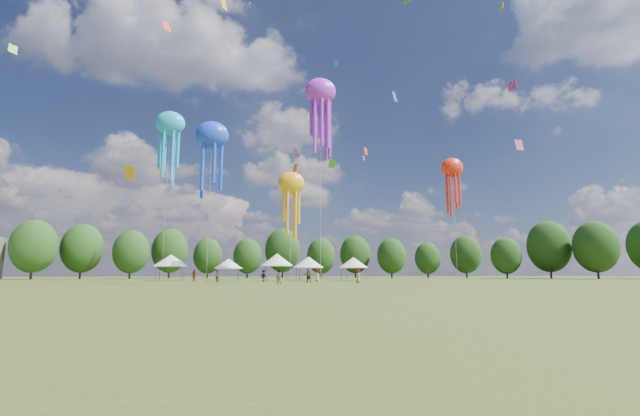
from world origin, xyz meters
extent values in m
plane|color=#384416|center=(0.00, 0.00, 0.00)|extent=(300.00, 300.00, 0.00)
imported|color=gray|center=(-3.96, 32.67, 0.77)|extent=(0.90, 0.80, 1.54)
imported|color=gray|center=(3.60, 47.54, 0.86)|extent=(0.83, 0.99, 1.72)
imported|color=gray|center=(10.19, 48.08, 0.77)|extent=(0.69, 0.82, 1.53)
imported|color=gray|center=(-4.55, 46.00, 0.82)|extent=(1.22, 1.04, 1.63)
imported|color=gray|center=(-14.44, 50.30, 0.86)|extent=(1.09, 0.82, 1.73)
imported|color=gray|center=(0.73, 39.15, 0.94)|extent=(1.79, 0.74, 1.87)
imported|color=gray|center=(-11.03, 44.93, 0.83)|extent=(0.41, 0.61, 1.65)
imported|color=gray|center=(6.70, 36.87, 0.83)|extent=(0.53, 0.82, 1.66)
cylinder|color=#47474C|center=(-20.64, 55.81, 1.12)|extent=(0.08, 0.08, 2.24)
cylinder|color=#47474C|center=(-20.64, 59.66, 1.12)|extent=(0.08, 0.08, 2.24)
cylinder|color=#47474C|center=(-16.79, 55.81, 1.12)|extent=(0.08, 0.08, 2.24)
cylinder|color=#47474C|center=(-16.79, 59.66, 1.12)|extent=(0.08, 0.08, 2.24)
cube|color=white|center=(-18.72, 57.74, 2.29)|extent=(4.25, 4.25, 0.10)
cone|color=white|center=(-18.72, 57.74, 3.31)|extent=(5.52, 5.52, 1.92)
cylinder|color=#47474C|center=(-11.05, 53.22, 0.93)|extent=(0.08, 0.08, 1.85)
cylinder|color=#47474C|center=(-11.05, 56.35, 0.93)|extent=(0.08, 0.08, 1.85)
cylinder|color=#47474C|center=(-7.93, 53.22, 0.93)|extent=(0.08, 0.08, 1.85)
cylinder|color=#47474C|center=(-7.93, 56.35, 0.93)|extent=(0.08, 0.08, 1.85)
cube|color=white|center=(-9.49, 54.78, 1.90)|extent=(3.53, 3.53, 0.10)
cone|color=white|center=(-9.49, 54.78, 2.75)|extent=(4.59, 4.59, 1.59)
cylinder|color=#47474C|center=(-3.67, 51.15, 1.15)|extent=(0.08, 0.08, 2.29)
cylinder|color=#47474C|center=(-3.67, 54.80, 1.15)|extent=(0.08, 0.08, 2.29)
cylinder|color=#47474C|center=(-0.03, 51.15, 1.15)|extent=(0.08, 0.08, 2.29)
cylinder|color=#47474C|center=(-0.03, 54.80, 1.15)|extent=(0.08, 0.08, 2.29)
cube|color=white|center=(-1.85, 52.98, 2.34)|extent=(4.04, 4.04, 0.10)
cone|color=white|center=(-1.85, 52.98, 3.38)|extent=(5.26, 5.26, 1.97)
cylinder|color=#47474C|center=(1.25, 49.36, 1.00)|extent=(0.08, 0.08, 2.00)
cylinder|color=#47474C|center=(1.25, 52.73, 1.00)|extent=(0.08, 0.08, 2.00)
cylinder|color=#47474C|center=(4.62, 49.36, 1.00)|extent=(0.08, 0.08, 2.00)
cylinder|color=#47474C|center=(4.62, 52.73, 1.00)|extent=(0.08, 0.08, 2.00)
cube|color=white|center=(2.93, 51.04, 2.05)|extent=(3.77, 3.77, 0.10)
cone|color=white|center=(2.93, 51.04, 2.96)|extent=(4.90, 4.90, 1.71)
cylinder|color=#47474C|center=(9.62, 52.52, 1.03)|extent=(0.08, 0.08, 2.06)
cylinder|color=#47474C|center=(9.62, 55.91, 1.03)|extent=(0.08, 0.08, 2.06)
cylinder|color=#47474C|center=(13.01, 52.52, 1.03)|extent=(0.08, 0.08, 2.06)
cylinder|color=#47474C|center=(13.01, 55.91, 1.03)|extent=(0.08, 0.08, 2.06)
cube|color=white|center=(11.31, 54.22, 2.11)|extent=(3.79, 3.79, 0.10)
cone|color=white|center=(11.31, 54.22, 3.04)|extent=(4.93, 4.93, 1.77)
ellipsoid|color=blue|center=(-11.99, 36.24, 18.02)|extent=(3.99, 2.80, 3.39)
cylinder|color=beige|center=(-11.99, 36.24, 9.01)|extent=(0.03, 0.03, 18.02)
ellipsoid|color=#BC33E3|center=(3.05, 42.64, 28.00)|extent=(4.67, 3.27, 3.97)
cylinder|color=beige|center=(3.05, 42.64, 14.00)|extent=(0.03, 0.03, 28.00)
ellipsoid|color=#FC2A16|center=(19.89, 35.54, 15.46)|extent=(3.14, 2.19, 2.67)
cylinder|color=beige|center=(19.89, 35.54, 7.73)|extent=(0.03, 0.03, 15.46)
ellipsoid|color=#1BA8ED|center=(-18.72, 48.61, 23.46)|extent=(4.29, 3.01, 3.65)
cylinder|color=beige|center=(-18.72, 48.61, 11.73)|extent=(0.03, 0.03, 23.46)
ellipsoid|color=#FFB01A|center=(-3.01, 30.16, 11.13)|extent=(2.97, 2.08, 2.52)
cylinder|color=beige|center=(-3.01, 30.16, 5.57)|extent=(0.03, 0.03, 11.13)
cube|color=#1BA8ED|center=(4.40, 38.87, 30.57)|extent=(0.49, 0.84, 1.07)
cube|color=#D94087|center=(3.29, 65.72, 25.08)|extent=(1.00, 1.57, 1.85)
cube|color=#BC33E3|center=(17.93, 67.56, 25.41)|extent=(0.73, 0.60, 1.07)
cube|color=#FC2A16|center=(-18.30, 37.50, 32.51)|extent=(1.10, 0.97, 1.40)
cube|color=orange|center=(0.45, 49.71, 17.78)|extent=(0.67, 1.34, 1.70)
cube|color=#1BA8ED|center=(-7.38, 58.15, 51.11)|extent=(0.66, 0.96, 0.99)
cube|color=#D94087|center=(28.44, 33.22, 27.06)|extent=(0.77, 1.42, 1.68)
cube|color=orange|center=(-11.19, 32.64, 33.70)|extent=(1.10, 1.71, 2.29)
cube|color=#FFB01A|center=(-23.76, 73.61, 22.69)|extent=(1.51, 1.49, 2.37)
cube|color=#4BCE22|center=(-36.04, 39.30, 28.21)|extent=(0.88, 1.00, 1.30)
cube|color=blue|center=(15.87, 45.13, 29.42)|extent=(1.46, 1.08, 2.01)
cube|color=#D94087|center=(38.74, 45.77, 23.02)|extent=(1.61, 0.44, 2.01)
cube|color=#FC2A16|center=(19.00, 69.32, 27.49)|extent=(1.21, 0.88, 1.78)
cube|color=orange|center=(21.26, 24.90, 32.53)|extent=(0.23, 0.73, 0.92)
cube|color=#FFB01A|center=(-25.47, 55.48, 17.18)|extent=(1.82, 1.56, 2.15)
cube|color=#4BCE22|center=(5.82, 46.90, 18.12)|extent=(1.08, 0.66, 1.44)
cylinder|color=#38281C|center=(-47.17, 78.19, 1.68)|extent=(0.44, 0.44, 3.36)
ellipsoid|color=#204015|center=(-47.17, 78.19, 6.51)|extent=(8.40, 8.40, 10.51)
cylinder|color=#38281C|center=(-40.68, 85.49, 1.71)|extent=(0.44, 0.44, 3.41)
ellipsoid|color=#204015|center=(-40.68, 85.49, 6.61)|extent=(8.53, 8.53, 10.66)
cylinder|color=#38281C|center=(-30.60, 85.02, 1.53)|extent=(0.44, 0.44, 3.07)
ellipsoid|color=#204015|center=(-30.60, 85.02, 5.94)|extent=(7.66, 7.66, 9.58)
cylinder|color=#38281C|center=(-23.51, 93.33, 1.72)|extent=(0.44, 0.44, 3.43)
ellipsoid|color=#204015|center=(-23.51, 93.33, 6.65)|extent=(8.58, 8.58, 10.73)
cylinder|color=#38281C|center=(-14.76, 98.96, 1.47)|extent=(0.44, 0.44, 2.95)
ellipsoid|color=#204015|center=(-14.76, 98.96, 5.71)|extent=(7.37, 7.37, 9.21)
cylinder|color=#38281C|center=(-4.70, 95.06, 1.45)|extent=(0.44, 0.44, 2.89)
ellipsoid|color=#204015|center=(-4.70, 95.06, 5.61)|extent=(7.23, 7.23, 9.04)
cylinder|color=#38281C|center=(4.91, 99.49, 1.92)|extent=(0.44, 0.44, 3.84)
ellipsoid|color=#204015|center=(4.91, 99.49, 7.44)|extent=(9.60, 9.60, 11.99)
cylinder|color=#38281C|center=(13.19, 88.44, 1.42)|extent=(0.44, 0.44, 2.84)
ellipsoid|color=#204015|center=(13.19, 88.44, 5.51)|extent=(7.11, 7.11, 8.89)
cylinder|color=#38281C|center=(22.93, 91.04, 1.58)|extent=(0.44, 0.44, 3.16)
ellipsoid|color=#204015|center=(22.93, 91.04, 6.13)|extent=(7.91, 7.91, 9.88)
cylinder|color=#38281C|center=(30.69, 85.29, 1.44)|extent=(0.44, 0.44, 2.88)
ellipsoid|color=#204015|center=(30.69, 85.29, 5.59)|extent=(7.21, 7.21, 9.01)
cylinder|color=#38281C|center=(41.52, 87.24, 1.31)|extent=(0.44, 0.44, 2.63)
ellipsoid|color=#204015|center=(41.52, 87.24, 5.09)|extent=(6.57, 6.57, 8.22)
cylinder|color=#38281C|center=(50.52, 83.73, 1.56)|extent=(0.44, 0.44, 3.13)
ellipsoid|color=#204015|center=(50.52, 83.73, 6.06)|extent=(7.81, 7.81, 9.77)
cylinder|color=#38281C|center=(53.64, 71.81, 1.36)|extent=(0.44, 0.44, 2.72)
ellipsoid|color=#204015|center=(53.64, 71.81, 5.27)|extent=(6.80, 6.80, 8.50)
cylinder|color=#38281C|center=(62.96, 68.92, 1.90)|extent=(0.44, 0.44, 3.81)
ellipsoid|color=#204015|center=(62.96, 68.92, 7.38)|extent=(9.52, 9.52, 11.90)
cylinder|color=#38281C|center=(66.57, 59.80, 1.76)|extent=(0.44, 0.44, 3.51)
ellipsoid|color=#204015|center=(66.57, 59.80, 6.80)|extent=(8.78, 8.78, 10.97)
camera|label=1|loc=(-9.60, -15.22, 1.20)|focal=23.65mm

